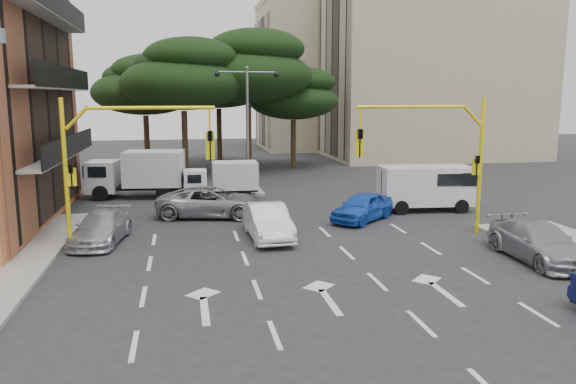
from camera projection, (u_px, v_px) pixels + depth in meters
name	position (u px, v px, depth m)	size (l,w,h in m)	color
ground	(297.00, 256.00, 21.53)	(120.00, 120.00, 0.00)	#28282B
median_strip	(248.00, 188.00, 37.02)	(1.40, 6.00, 0.15)	gray
apartment_beige_near	(432.00, 61.00, 54.57)	(20.20, 12.15, 18.70)	tan
apartment_beige_far	(331.00, 76.00, 65.09)	(16.20, 12.15, 16.70)	tan
pine_left_near	(184.00, 74.00, 40.79)	(9.15, 9.15, 10.23)	#382616
pine_center	(249.00, 66.00, 43.52)	(9.98, 9.98, 11.16)	#382616
pine_left_far	(145.00, 85.00, 44.24)	(8.32, 8.32, 9.30)	#382616
pine_right	(294.00, 94.00, 46.54)	(7.49, 7.49, 8.37)	#382616
pine_back	(219.00, 77.00, 48.12)	(9.15, 9.15, 10.23)	#382616
signal_mast_right	(443.00, 147.00, 24.04)	(5.79, 0.37, 6.00)	yellow
signal_mast_left	(113.00, 153.00, 21.57)	(5.79, 0.37, 6.00)	yellow
street_lamp_center	(247.00, 106.00, 36.11)	(4.16, 0.36, 7.77)	slate
car_white_hatch	(268.00, 222.00, 24.03)	(1.57, 4.49, 1.48)	white
car_blue_compact	(363.00, 207.00, 27.43)	(1.64, 4.08, 1.39)	blue
car_silver_wagon	(101.00, 228.00, 23.31)	(1.78, 4.38, 1.27)	#AFB1B7
car_silver_cross_a	(211.00, 202.00, 28.32)	(2.51, 5.44, 1.51)	#919398
car_silver_parked	(539.00, 242.00, 20.80)	(1.98, 4.87, 1.41)	#95989D
van_white	(425.00, 188.00, 29.92)	(2.18, 4.82, 2.41)	silver
box_truck_a	(137.00, 174.00, 33.60)	(2.40, 5.71, 2.81)	silver
box_truck_b	(222.00, 180.00, 33.43)	(1.86, 4.43, 2.18)	white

